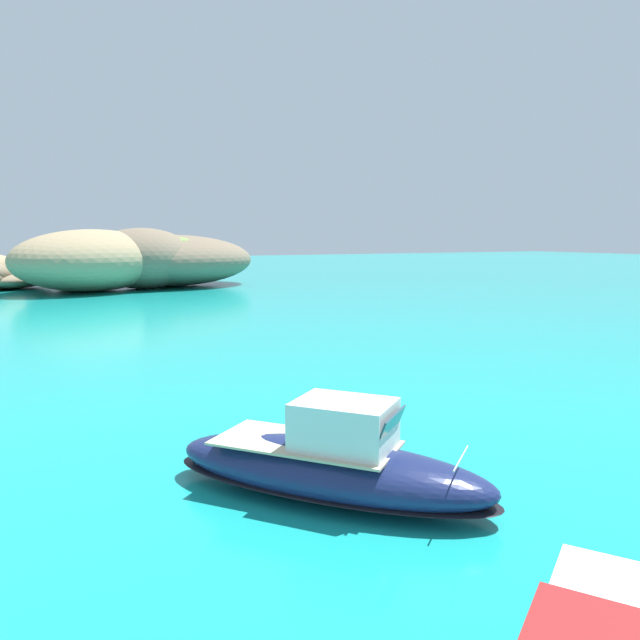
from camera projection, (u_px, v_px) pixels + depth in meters
islet_large at (133, 260)px, 78.43m from camera, size 36.41×26.74×7.72m
motorboat_navy at (330, 465)px, 15.45m from camera, size 7.51×8.38×2.56m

